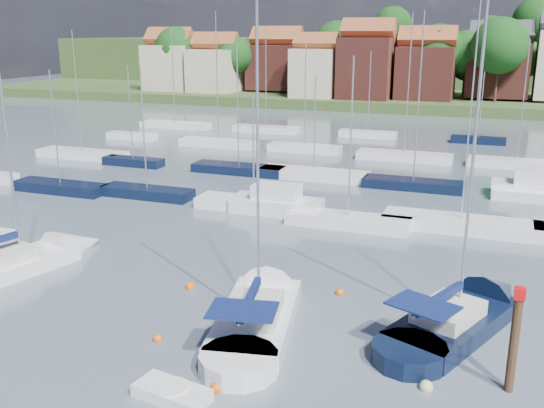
% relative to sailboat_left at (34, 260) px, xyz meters
% --- Properties ---
extents(ground, '(260.00, 260.00, 0.00)m').
position_rel_sailboat_left_xyz_m(ground, '(15.07, 35.28, -0.35)').
color(ground, '#43505B').
rests_on(ground, ground).
extents(sailboat_left, '(5.65, 11.66, 15.34)m').
position_rel_sailboat_left_xyz_m(sailboat_left, '(0.00, 0.00, 0.00)').
color(sailboat_left, white).
rests_on(sailboat_left, ground).
extents(sailboat_centre, '(5.69, 12.89, 16.91)m').
position_rel_sailboat_left_xyz_m(sailboat_centre, '(15.03, -1.09, -0.01)').
color(sailboat_centre, white).
rests_on(sailboat_centre, ground).
extents(sailboat_navy, '(7.61, 12.36, 16.70)m').
position_rel_sailboat_left_xyz_m(sailboat_navy, '(24.60, 1.51, -0.00)').
color(sailboat_navy, black).
rests_on(sailboat_navy, ground).
extents(tender, '(3.10, 1.80, 0.63)m').
position_rel_sailboat_left_xyz_m(tender, '(14.50, -9.17, -0.11)').
color(tender, white).
rests_on(tender, ground).
extents(timber_piling, '(0.40, 0.40, 6.55)m').
position_rel_sailboat_left_xyz_m(timber_piling, '(26.44, -4.13, 0.87)').
color(timber_piling, '#4C331E').
rests_on(timber_piling, ground).
extents(buoy_c, '(0.45, 0.45, 0.45)m').
position_rel_sailboat_left_xyz_m(buoy_c, '(11.66, -5.45, -0.35)').
color(buoy_c, '#D85914').
rests_on(buoy_c, ground).
extents(buoy_d, '(0.55, 0.55, 0.55)m').
position_rel_sailboat_left_xyz_m(buoy_d, '(15.86, -8.06, -0.35)').
color(buoy_d, '#D85914').
rests_on(buoy_d, ground).
extents(buoy_e, '(0.47, 0.47, 0.47)m').
position_rel_sailboat_left_xyz_m(buoy_e, '(18.08, 2.33, -0.35)').
color(buoy_e, '#D85914').
rests_on(buoy_e, ground).
extents(buoy_f, '(0.54, 0.54, 0.54)m').
position_rel_sailboat_left_xyz_m(buoy_f, '(23.44, -5.15, -0.35)').
color(buoy_f, beige).
rests_on(buoy_f, ground).
extents(buoy_g, '(0.52, 0.52, 0.52)m').
position_rel_sailboat_left_xyz_m(buoy_g, '(10.27, 0.25, -0.35)').
color(buoy_g, '#D85914').
rests_on(buoy_g, ground).
extents(marina_field, '(79.62, 41.41, 15.93)m').
position_rel_sailboat_left_xyz_m(marina_field, '(16.98, 30.43, 0.08)').
color(marina_field, white).
rests_on(marina_field, ground).
extents(far_shore_town, '(212.46, 90.00, 22.27)m').
position_rel_sailboat_left_xyz_m(far_shore_town, '(17.30, 127.95, 4.25)').
color(far_shore_town, '#375028').
rests_on(far_shore_town, ground).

